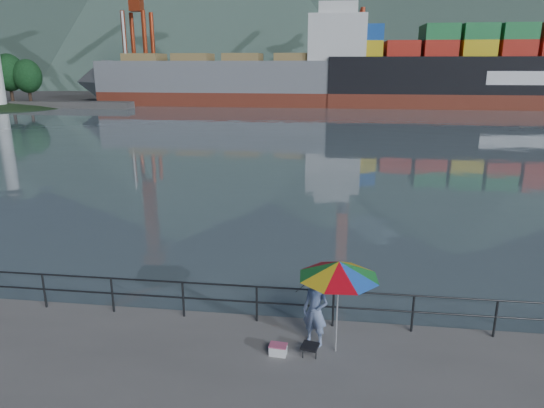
{
  "coord_description": "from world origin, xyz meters",
  "views": [
    {
      "loc": [
        2.87,
        -9.66,
        6.59
      ],
      "look_at": [
        0.85,
        6.0,
        2.0
      ],
      "focal_mm": 32.0,
      "sensor_mm": 36.0,
      "label": 1
    }
  ],
  "objects": [
    {
      "name": "harbor_water",
      "position": [
        0.0,
        130.0,
        0.0
      ],
      "size": [
        500.0,
        280.0,
        0.0
      ],
      "primitive_type": "cube",
      "color": "slate",
      "rests_on": "ground"
    },
    {
      "name": "far_dock",
      "position": [
        10.0,
        93.0,
        0.0
      ],
      "size": [
        200.0,
        40.0,
        0.4
      ],
      "primitive_type": "cube",
      "color": "#514F4C",
      "rests_on": "ground"
    },
    {
      "name": "guardrail",
      "position": [
        0.0,
        1.7,
        0.52
      ],
      "size": [
        22.0,
        0.06,
        1.03
      ],
      "color": "#2D3033",
      "rests_on": "ground"
    },
    {
      "name": "port_cranes",
      "position": [
        31.0,
        84.0,
        16.0
      ],
      "size": [
        116.0,
        28.0,
        38.4
      ],
      "color": "#B6391A",
      "rests_on": "ground"
    },
    {
      "name": "container_stacks",
      "position": [
        34.05,
        93.58,
        3.06
      ],
      "size": [
        58.0,
        8.4,
        7.8
      ],
      "color": "gray",
      "rests_on": "ground"
    },
    {
      "name": "fisherman",
      "position": [
        2.57,
        0.82,
        0.88
      ],
      "size": [
        0.76,
        0.66,
        1.77
      ],
      "primitive_type": "imported",
      "rotation": [
        0.0,
        0.0,
        -0.43
      ],
      "color": "#234C95",
      "rests_on": "ground"
    },
    {
      "name": "beach_umbrella",
      "position": [
        3.08,
        0.56,
        2.11
      ],
      "size": [
        2.4,
        2.4,
        2.3
      ],
      "color": "white",
      "rests_on": "ground"
    },
    {
      "name": "folding_stool",
      "position": [
        2.48,
        0.32,
        0.13
      ],
      "size": [
        0.47,
        0.47,
        0.25
      ],
      "color": "black",
      "rests_on": "ground"
    },
    {
      "name": "cooler_bag",
      "position": [
        1.74,
        0.24,
        0.11
      ],
      "size": [
        0.42,
        0.3,
        0.23
      ],
      "primitive_type": "cube",
      "rotation": [
        0.0,
        0.0,
        -0.1
      ],
      "color": "white",
      "rests_on": "ground"
    },
    {
      "name": "fishing_rod",
      "position": [
        2.19,
        2.11,
        0.0
      ],
      "size": [
        0.53,
        1.64,
        1.2
      ],
      "primitive_type": "cylinder",
      "rotation": [
        0.96,
        0.0,
        0.3
      ],
      "color": "black",
      "rests_on": "ground"
    },
    {
      "name": "bulk_carrier",
      "position": [
        -10.78,
        72.85,
        4.17
      ],
      "size": [
        48.37,
        8.37,
        14.5
      ],
      "color": "maroon",
      "rests_on": "ground"
    },
    {
      "name": "container_ship",
      "position": [
        31.72,
        73.24,
        5.86
      ],
      "size": [
        56.99,
        9.5,
        18.1
      ],
      "color": "maroon",
      "rests_on": "ground"
    }
  ]
}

